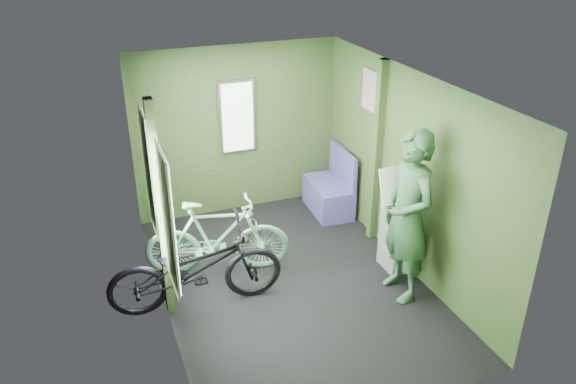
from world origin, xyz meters
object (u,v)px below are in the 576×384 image
bicycle_black (199,305)px  passenger (408,217)px  bench_seat (330,193)px  waste_box (397,233)px  bicycle_mint (220,274)px

bicycle_black → passenger: 2.40m
passenger → bench_seat: bearing=176.4°
waste_box → bench_seat: (-0.12, 1.58, -0.19)m
bicycle_black → bench_seat: bearing=-51.9°
waste_box → bicycle_mint: bearing=163.1°
waste_box → bench_seat: waste_box is taller
passenger → bench_seat: size_ratio=2.11×
bicycle_mint → bench_seat: 2.12m
waste_box → bench_seat: size_ratio=1.02×
bicycle_mint → bicycle_black: bearing=157.9°
bicycle_mint → bench_seat: bench_seat is taller
bicycle_black → bench_seat: 2.68m
waste_box → bench_seat: bearing=94.2°
bicycle_mint → passenger: size_ratio=0.87×
bicycle_black → bench_seat: (2.22, 1.48, 0.27)m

